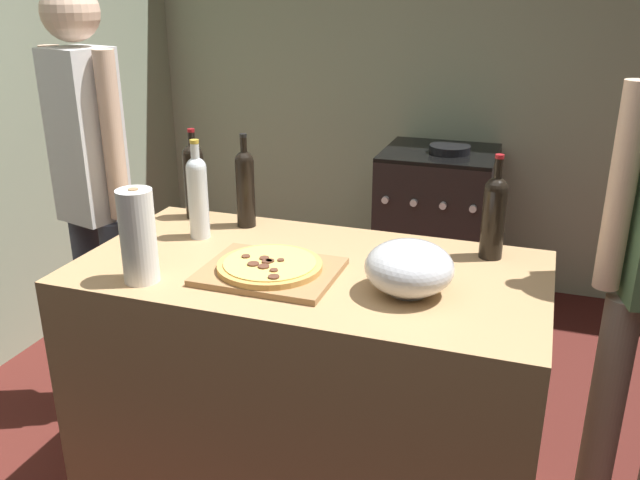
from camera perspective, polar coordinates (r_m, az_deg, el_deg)
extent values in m
cube|color=#511E19|center=(3.13, 5.43, -12.61)|extent=(4.17, 3.24, 0.02)
cube|color=#99A889|center=(3.98, 11.01, 14.63)|extent=(4.17, 0.10, 2.60)
cube|color=#99A889|center=(3.53, -24.83, 12.36)|extent=(0.10, 3.24, 2.60)
cube|color=tan|center=(2.30, -0.83, -12.52)|extent=(1.45, 0.76, 0.89)
cube|color=#9E7247|center=(2.02, -4.27, -2.71)|extent=(0.40, 0.32, 0.02)
cylinder|color=tan|center=(2.01, -4.29, -2.21)|extent=(0.32, 0.32, 0.02)
cylinder|color=#EAC660|center=(2.01, -4.29, -1.93)|extent=(0.28, 0.28, 0.00)
cylinder|color=brown|center=(2.05, -6.33, -1.40)|extent=(0.03, 0.03, 0.01)
cylinder|color=brown|center=(1.97, -4.82, -2.27)|extent=(0.03, 0.03, 0.01)
cylinder|color=brown|center=(2.01, -4.26, -1.78)|extent=(0.03, 0.03, 0.01)
cylinder|color=brown|center=(1.90, -3.96, -3.15)|extent=(0.03, 0.03, 0.01)
cylinder|color=brown|center=(2.01, -4.53, -1.84)|extent=(0.03, 0.03, 0.01)
cylinder|color=brown|center=(2.03, -4.76, -1.55)|extent=(0.03, 0.03, 0.01)
cylinder|color=brown|center=(2.01, -3.36, -1.72)|extent=(0.02, 0.02, 0.01)
cylinder|color=brown|center=(1.99, -5.70, -2.05)|extent=(0.04, 0.04, 0.01)
cylinder|color=brown|center=(1.95, -3.95, -2.58)|extent=(0.02, 0.02, 0.01)
cylinder|color=#B2B2B7|center=(1.92, 7.49, -4.37)|extent=(0.11, 0.11, 0.01)
ellipsoid|color=silver|center=(1.89, 7.59, -2.34)|extent=(0.25, 0.25, 0.15)
cylinder|color=white|center=(2.00, -15.21, 0.30)|extent=(0.10, 0.10, 0.28)
cylinder|color=#997551|center=(2.00, -15.22, 0.35)|extent=(0.03, 0.03, 0.28)
cylinder|color=silver|center=(2.32, -10.30, 3.12)|extent=(0.07, 0.07, 0.25)
sphere|color=silver|center=(2.28, -10.50, 6.07)|extent=(0.07, 0.07, 0.07)
cylinder|color=silver|center=(2.27, -10.59, 7.33)|extent=(0.03, 0.03, 0.06)
cylinder|color=gold|center=(2.26, -10.65, 8.24)|extent=(0.03, 0.03, 0.01)
cylinder|color=black|center=(2.53, -10.61, 4.51)|extent=(0.08, 0.08, 0.24)
sphere|color=black|center=(2.50, -10.79, 7.15)|extent=(0.08, 0.08, 0.08)
cylinder|color=black|center=(2.48, -10.87, 8.33)|extent=(0.03, 0.03, 0.06)
cylinder|color=maroon|center=(2.48, -10.93, 9.14)|extent=(0.03, 0.03, 0.01)
cylinder|color=black|center=(2.18, 14.51, 1.35)|extent=(0.07, 0.07, 0.23)
sphere|color=black|center=(2.15, 14.78, 4.21)|extent=(0.07, 0.07, 0.07)
cylinder|color=black|center=(2.13, 14.93, 5.75)|extent=(0.03, 0.03, 0.08)
cylinder|color=maroon|center=(2.12, 15.04, 6.88)|extent=(0.03, 0.03, 0.01)
cylinder|color=black|center=(2.41, -6.36, 3.93)|extent=(0.07, 0.07, 0.24)
sphere|color=black|center=(2.37, -6.48, 6.71)|extent=(0.07, 0.07, 0.07)
cylinder|color=black|center=(2.36, -6.53, 7.93)|extent=(0.02, 0.02, 0.06)
cylinder|color=black|center=(2.35, -6.56, 8.83)|extent=(0.03, 0.03, 0.01)
cube|color=black|center=(3.78, 9.78, 0.82)|extent=(0.59, 0.56, 0.86)
cube|color=black|center=(3.65, 10.20, 7.33)|extent=(0.59, 0.56, 0.02)
cylinder|color=silver|center=(3.47, 5.57, 3.41)|extent=(0.04, 0.02, 0.04)
cylinder|color=silver|center=(3.44, 7.97, 3.15)|extent=(0.04, 0.02, 0.04)
cylinder|color=silver|center=(3.42, 10.41, 2.88)|extent=(0.04, 0.02, 0.04)
cylinder|color=silver|center=(3.40, 12.88, 2.61)|extent=(0.04, 0.02, 0.04)
cylinder|color=black|center=(3.61, 10.99, 7.60)|extent=(0.21, 0.21, 0.04)
cylinder|color=#383D4C|center=(2.99, -18.66, -5.64)|extent=(0.11, 0.11, 0.86)
cylinder|color=#383D4C|center=(2.86, -16.37, -6.64)|extent=(0.11, 0.11, 0.86)
cube|color=silver|center=(2.68, -19.29, 8.33)|extent=(0.26, 0.25, 0.64)
cylinder|color=beige|center=(2.80, -21.25, 8.92)|extent=(0.08, 0.08, 0.61)
cylinder|color=beige|center=(2.56, -17.24, 8.39)|extent=(0.08, 0.08, 0.61)
sphere|color=beige|center=(2.63, -20.49, 17.72)|extent=(0.21, 0.21, 0.21)
cylinder|color=slate|center=(2.39, 23.01, -13.66)|extent=(0.11, 0.11, 0.84)
cylinder|color=beige|center=(2.06, 24.26, 3.97)|extent=(0.08, 0.08, 0.60)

